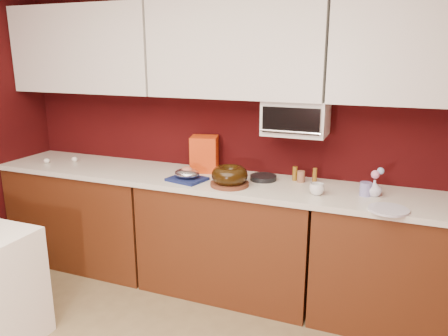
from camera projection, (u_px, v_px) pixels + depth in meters
wall_back at (243, 128)px, 3.45m from camera, size 4.00×0.02×2.50m
base_cabinet_left at (89, 215)px, 3.87m from camera, size 1.31×0.58×0.86m
base_cabinet_center at (229, 238)px, 3.39m from camera, size 1.31×0.58×0.86m
base_cabinet_right at (415, 269)px, 2.91m from camera, size 1.31×0.58×0.86m
countertop at (229, 183)px, 3.27m from camera, size 4.00×0.62×0.04m
upper_cabinet_left at (87, 50)px, 3.63m from camera, size 1.31×0.33×0.70m
upper_cabinet_center at (237, 49)px, 3.15m from camera, size 1.31×0.33×0.70m
upper_cabinet_right at (441, 49)px, 2.67m from camera, size 1.31×0.33×0.70m
toaster_oven at (296, 117)px, 3.13m from camera, size 0.45×0.30×0.25m
toaster_oven_door at (291, 121)px, 2.99m from camera, size 0.40×0.02×0.18m
toaster_oven_handle at (290, 132)px, 2.99m from camera, size 0.42×0.02×0.02m
cake_base at (230, 184)px, 3.13m from camera, size 0.35×0.35×0.03m
bundt_cake at (230, 175)px, 3.11m from camera, size 0.27×0.27×0.11m
navy_towel at (187, 179)px, 3.26m from camera, size 0.30×0.27×0.02m
foil_ham_nest at (187, 173)px, 3.25m from camera, size 0.24×0.22×0.07m
roasted_ham at (187, 170)px, 3.24m from camera, size 0.10×0.09×0.06m
pandoro_box at (204, 154)px, 3.49m from camera, size 0.25×0.24×0.28m
dark_pan at (263, 178)px, 3.27m from camera, size 0.24×0.24×0.03m
coffee_mug at (317, 188)px, 2.92m from camera, size 0.11×0.11×0.09m
blue_jar at (366, 189)px, 2.91m from camera, size 0.08×0.08×0.09m
flower_vase at (374, 187)px, 2.90m from camera, size 0.09×0.09×0.12m
flower_pink at (375, 174)px, 2.88m from camera, size 0.06×0.06×0.06m
flower_blue at (381, 171)px, 2.88m from camera, size 0.05×0.05×0.05m
china_plate at (388, 210)px, 2.64m from camera, size 0.31×0.31×0.01m
amber_bottle at (295, 174)px, 3.25m from camera, size 0.04×0.04×0.11m
paper_cup at (301, 177)px, 3.21m from camera, size 0.07×0.07×0.08m
egg_left at (47, 161)px, 3.76m from camera, size 0.07×0.06×0.04m
egg_right at (74, 159)px, 3.82m from camera, size 0.06×0.05×0.04m
amber_bottle_tall at (315, 175)px, 3.20m from camera, size 0.04×0.04×0.11m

